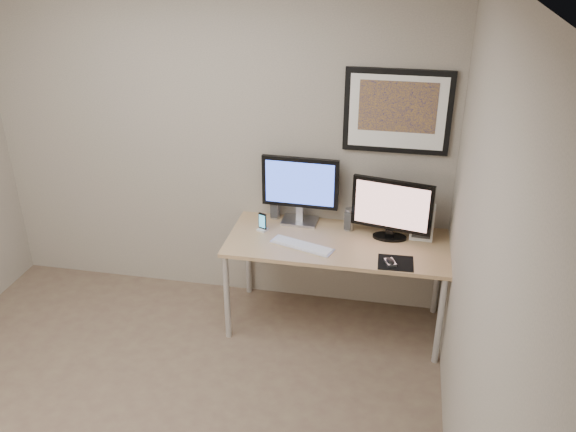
% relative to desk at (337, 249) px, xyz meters
% --- Properties ---
extents(room, '(3.60, 3.60, 3.60)m').
position_rel_desk_xyz_m(room, '(-1.00, -0.90, 0.98)').
color(room, white).
rests_on(room, ground).
extents(desk, '(1.60, 0.70, 0.73)m').
position_rel_desk_xyz_m(desk, '(0.00, 0.00, 0.00)').
color(desk, olive).
rests_on(desk, floor).
extents(framed_art, '(0.75, 0.04, 0.60)m').
position_rel_desk_xyz_m(framed_art, '(0.35, 0.33, 0.96)').
color(framed_art, black).
rests_on(framed_art, room).
extents(monitor_large, '(0.58, 0.19, 0.53)m').
position_rel_desk_xyz_m(monitor_large, '(-0.32, 0.25, 0.36)').
color(monitor_large, '#A7A7AB').
rests_on(monitor_large, desk).
extents(monitor_tv, '(0.58, 0.18, 0.46)m').
position_rel_desk_xyz_m(monitor_tv, '(0.37, 0.12, 0.31)').
color(monitor_tv, black).
rests_on(monitor_tv, desk).
extents(speaker_left, '(0.08, 0.08, 0.19)m').
position_rel_desk_xyz_m(speaker_left, '(-0.52, 0.29, 0.16)').
color(speaker_left, '#A7A7AB').
rests_on(speaker_left, desk).
extents(speaker_right, '(0.09, 0.09, 0.17)m').
position_rel_desk_xyz_m(speaker_right, '(0.06, 0.20, 0.15)').
color(speaker_right, '#A7A7AB').
rests_on(speaker_right, desk).
extents(phone_dock, '(0.09, 0.09, 0.14)m').
position_rel_desk_xyz_m(phone_dock, '(-0.57, 0.06, 0.14)').
color(phone_dock, black).
rests_on(phone_dock, desk).
extents(keyboard, '(0.48, 0.26, 0.02)m').
position_rel_desk_xyz_m(keyboard, '(-0.24, -0.13, 0.07)').
color(keyboard, silver).
rests_on(keyboard, desk).
extents(mousepad, '(0.25, 0.22, 0.00)m').
position_rel_desk_xyz_m(mousepad, '(0.43, -0.23, 0.07)').
color(mousepad, black).
rests_on(mousepad, desk).
extents(mouse, '(0.09, 0.11, 0.03)m').
position_rel_desk_xyz_m(mouse, '(0.39, -0.25, 0.09)').
color(mouse, black).
rests_on(mouse, mousepad).
extents(fan_unit, '(0.17, 0.13, 0.25)m').
position_rel_desk_xyz_m(fan_unit, '(0.60, 0.17, 0.19)').
color(fan_unit, silver).
rests_on(fan_unit, desk).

